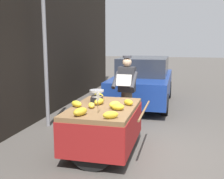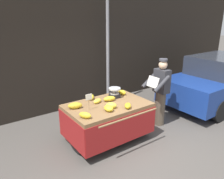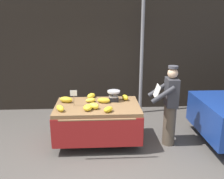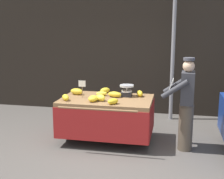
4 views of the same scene
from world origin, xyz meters
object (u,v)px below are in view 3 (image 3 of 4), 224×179
(banana_bunch_4, at_px, (60,108))
(banana_bunch_6, at_px, (108,109))
(street_pole, at_px, (142,56))
(banana_bunch_8, at_px, (125,98))
(banana_bunch_1, at_px, (91,100))
(price_sign, at_px, (74,95))
(banana_bunch_3, at_px, (88,108))
(banana_bunch_5, at_px, (91,96))
(vendor_person, at_px, (170,106))
(weighing_scale, at_px, (114,96))
(banana_bunch_2, at_px, (94,106))
(banana_bunch_7, at_px, (66,100))
(banana_bunch_0, at_px, (104,100))
(banana_cart, at_px, (98,115))

(banana_bunch_4, distance_m, banana_bunch_6, 0.95)
(street_pole, bearing_deg, banana_bunch_8, -112.37)
(banana_bunch_6, bearing_deg, banana_bunch_1, 120.46)
(price_sign, relative_size, banana_bunch_3, 1.49)
(banana_bunch_3, relative_size, banana_bunch_6, 1.06)
(banana_bunch_5, relative_size, vendor_person, 0.14)
(weighing_scale, height_order, vendor_person, vendor_person)
(banana_bunch_1, bearing_deg, banana_bunch_2, -79.42)
(banana_bunch_1, xyz_separation_m, vendor_person, (1.65, -0.32, -0.04))
(street_pole, distance_m, banana_bunch_5, 1.99)
(banana_bunch_1, relative_size, vendor_person, 0.13)
(street_pole, distance_m, banana_bunch_2, 2.45)
(banana_bunch_2, bearing_deg, price_sign, 155.92)
(weighing_scale, bearing_deg, banana_bunch_7, -177.88)
(banana_bunch_0, height_order, banana_bunch_2, banana_bunch_2)
(price_sign, bearing_deg, banana_bunch_0, 14.97)
(weighing_scale, relative_size, banana_bunch_6, 1.30)
(weighing_scale, bearing_deg, banana_bunch_0, -153.08)
(banana_cart, relative_size, banana_bunch_3, 7.82)
(banana_bunch_7, bearing_deg, street_pole, 39.25)
(banana_bunch_2, bearing_deg, banana_cart, 73.64)
(banana_bunch_0, bearing_deg, banana_bunch_8, 18.61)
(weighing_scale, bearing_deg, banana_cart, -146.37)
(price_sign, height_order, banana_bunch_2, price_sign)
(banana_bunch_7, xyz_separation_m, vendor_person, (2.18, -0.34, -0.06))
(banana_bunch_3, height_order, banana_bunch_8, banana_bunch_8)
(banana_bunch_0, height_order, banana_bunch_3, banana_bunch_3)
(banana_cart, xyz_separation_m, banana_bunch_1, (-0.14, 0.19, 0.27))
(vendor_person, bearing_deg, banana_bunch_1, 168.85)
(banana_bunch_8, bearing_deg, street_pole, 67.63)
(street_pole, xyz_separation_m, banana_bunch_5, (-1.35, -1.27, -0.70))
(price_sign, relative_size, banana_bunch_5, 1.38)
(banana_bunch_4, height_order, vendor_person, vendor_person)
(street_pole, height_order, banana_bunch_3, street_pole)
(banana_bunch_8, bearing_deg, banana_bunch_1, -172.44)
(banana_cart, relative_size, banana_bunch_4, 7.17)
(weighing_scale, bearing_deg, price_sign, -161.67)
(vendor_person, bearing_deg, banana_bunch_7, 171.15)
(banana_bunch_6, xyz_separation_m, vendor_person, (1.29, 0.28, -0.05))
(weighing_scale, distance_m, vendor_person, 1.21)
(price_sign, distance_m, banana_bunch_3, 0.44)
(banana_cart, height_order, banana_bunch_0, banana_bunch_0)
(street_pole, xyz_separation_m, banana_bunch_3, (-1.40, -2.05, -0.70))
(banana_cart, height_order, weighing_scale, weighing_scale)
(banana_bunch_6, xyz_separation_m, banana_bunch_8, (0.40, 0.71, 0.01))
(banana_bunch_4, bearing_deg, banana_cart, 23.37)
(banana_bunch_5, xyz_separation_m, banana_bunch_6, (0.35, -0.89, -0.00))
(banana_bunch_3, relative_size, banana_bunch_4, 0.92)
(banana_bunch_3, xyz_separation_m, banana_bunch_5, (0.05, 0.78, -0.00))
(street_pole, distance_m, vendor_person, 2.05)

